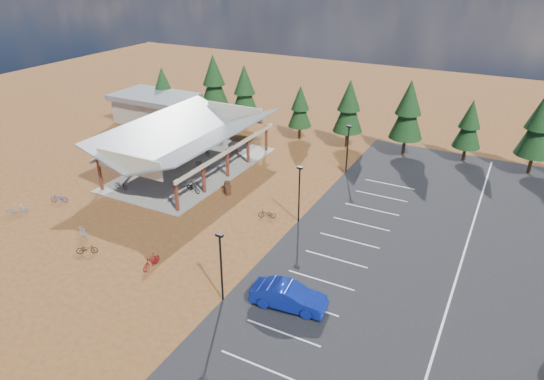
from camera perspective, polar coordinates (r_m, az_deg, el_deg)
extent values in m
plane|color=brown|center=(42.72, -4.12, -3.31)|extent=(140.00, 140.00, 0.00)
cube|color=black|center=(40.30, 21.58, -7.21)|extent=(27.00, 44.00, 0.04)
cube|color=gray|center=(53.03, -9.40, 2.53)|extent=(10.60, 18.60, 0.10)
cube|color=#562818|center=(49.72, -19.56, 1.62)|extent=(0.25, 0.25, 3.00)
cube|color=#562818|center=(52.37, -16.31, 3.33)|extent=(0.25, 0.25, 3.00)
cube|color=#562818|center=(55.21, -13.38, 4.85)|extent=(0.25, 0.25, 3.00)
cube|color=#562818|center=(58.21, -10.73, 6.21)|extent=(0.25, 0.25, 3.00)
cube|color=#562818|center=(61.35, -8.34, 7.43)|extent=(0.25, 0.25, 3.00)
cube|color=#562818|center=(43.82, -11.18, -0.61)|extent=(0.25, 0.25, 3.00)
cube|color=#562818|center=(46.80, -8.04, 1.42)|extent=(0.25, 0.25, 3.00)
cube|color=#562818|center=(49.96, -5.28, 3.20)|extent=(0.25, 0.25, 3.00)
cube|color=#562818|center=(53.26, -2.84, 4.76)|extent=(0.25, 0.25, 3.00)
cube|color=#562818|center=(56.68, -0.69, 6.13)|extent=(0.25, 0.25, 3.00)
cube|color=beige|center=(54.95, -13.86, 6.37)|extent=(0.22, 18.00, 0.35)
cube|color=beige|center=(49.19, -4.95, 4.73)|extent=(0.22, 18.00, 0.35)
cube|color=slate|center=(53.35, -12.24, 6.98)|extent=(5.85, 19.40, 2.13)
cube|color=slate|center=(49.98, -7.04, 6.08)|extent=(5.85, 19.40, 2.13)
cube|color=beige|center=(45.34, -16.48, 2.91)|extent=(7.50, 0.15, 1.80)
cube|color=beige|center=(58.65, -4.43, 9.12)|extent=(7.50, 0.15, 1.80)
cube|color=#ADA593|center=(68.95, -13.53, 9.06)|extent=(10.00, 6.00, 3.20)
cube|color=slate|center=(68.43, -13.70, 10.62)|extent=(11.00, 7.00, 0.70)
cylinder|color=black|center=(31.98, -5.99, -9.21)|extent=(0.14, 0.14, 5.00)
cube|color=black|center=(30.59, -6.20, -5.31)|extent=(0.50, 0.25, 0.18)
cylinder|color=black|center=(41.01, 3.20, -0.65)|extent=(0.14, 0.14, 5.00)
cube|color=black|center=(39.93, 3.29, 2.62)|extent=(0.50, 0.25, 0.18)
cylinder|color=black|center=(51.27, 8.87, 4.69)|extent=(0.14, 0.14, 5.00)
cube|color=black|center=(50.42, 9.06, 7.39)|extent=(0.50, 0.25, 0.18)
cylinder|color=#422717|center=(46.73, -5.19, -0.02)|extent=(0.60, 0.60, 0.90)
cylinder|color=#422717|center=(47.61, -5.32, 0.49)|extent=(0.60, 0.60, 0.90)
cylinder|color=#382314|center=(71.94, -12.46, 9.23)|extent=(0.36, 0.36, 1.67)
cone|color=black|center=(71.20, -12.68, 11.42)|extent=(2.94, 2.94, 4.01)
cone|color=black|center=(70.81, -12.81, 12.73)|extent=(2.27, 2.27, 3.01)
cylinder|color=#382314|center=(68.09, -6.65, 8.96)|extent=(0.36, 0.36, 2.22)
cone|color=black|center=(67.09, -6.82, 12.04)|extent=(3.90, 3.90, 5.32)
cone|color=black|center=(66.60, -6.92, 13.89)|extent=(3.02, 3.02, 3.99)
cylinder|color=#382314|center=(64.72, -3.16, 8.11)|extent=(0.36, 0.36, 2.05)
cone|color=black|center=(63.74, -3.24, 11.09)|extent=(3.60, 3.60, 4.92)
cone|color=black|center=(63.24, -3.29, 12.89)|extent=(2.79, 2.79, 3.69)
cylinder|color=#382314|center=(61.04, 3.25, 6.79)|extent=(0.36, 0.36, 1.64)
cone|color=black|center=(60.18, 3.32, 9.31)|extent=(2.89, 2.89, 3.94)
cone|color=black|center=(59.73, 3.36, 10.82)|extent=(2.24, 2.24, 2.96)
cylinder|color=#382314|center=(58.90, 8.77, 5.97)|extent=(0.36, 0.36, 1.98)
cone|color=black|center=(57.85, 9.00, 9.11)|extent=(3.49, 3.49, 4.75)
cone|color=black|center=(57.32, 9.14, 11.00)|extent=(2.69, 2.69, 3.56)
cylinder|color=#382314|center=(57.69, 15.24, 4.99)|extent=(0.36, 0.36, 2.13)
cone|color=black|center=(56.55, 15.67, 8.42)|extent=(3.75, 3.75, 5.12)
cone|color=black|center=(55.97, 15.93, 10.49)|extent=(2.90, 2.90, 3.84)
cylinder|color=#382314|center=(58.17, 21.67, 3.99)|extent=(0.36, 0.36, 1.71)
cone|color=black|center=(57.24, 22.14, 6.68)|extent=(3.01, 3.01, 4.11)
cone|color=black|center=(56.75, 22.43, 8.31)|extent=(2.33, 2.33, 3.08)
cylinder|color=#382314|center=(57.53, 28.10, 2.70)|extent=(0.36, 0.36, 2.16)
cone|color=black|center=(56.37, 28.87, 6.12)|extent=(3.80, 3.80, 5.18)
cone|color=black|center=(55.79, 29.35, 8.19)|extent=(2.93, 2.93, 3.88)
imported|color=black|center=(49.66, -17.36, 0.57)|extent=(1.68, 0.65, 0.87)
imported|color=#95969E|center=(53.43, -12.77, 3.07)|extent=(1.78, 0.68, 1.04)
imported|color=navy|center=(55.98, -8.04, 4.51)|extent=(1.89, 0.75, 0.98)
imported|color=maroon|center=(59.68, -6.37, 5.93)|extent=(1.52, 0.61, 0.89)
imported|color=black|center=(47.36, -9.22, 0.28)|extent=(1.90, 1.03, 0.95)
imported|color=gray|center=(48.13, -9.73, 0.78)|extent=(1.89, 0.66, 1.12)
imported|color=#264398|center=(53.04, -8.22, 3.18)|extent=(1.67, 0.67, 0.86)
imported|color=maroon|center=(56.17, -4.46, 4.72)|extent=(1.55, 0.79, 0.90)
imported|color=gray|center=(48.62, -27.80, -1.99)|extent=(1.59, 1.46, 1.01)
imported|color=navy|center=(49.23, -23.75, -0.89)|extent=(1.70, 1.21, 0.85)
imported|color=maroon|center=(37.04, -14.02, -8.14)|extent=(0.58, 1.88, 1.12)
imported|color=black|center=(40.21, -20.95, -6.49)|extent=(1.66, 1.42, 0.86)
imported|color=#979BA0|center=(42.48, -21.32, -4.68)|extent=(1.61, 0.85, 0.93)
imported|color=black|center=(42.44, -0.59, -2.82)|extent=(1.64, 1.08, 0.81)
imported|color=navy|center=(32.22, 1.98, -12.39)|extent=(5.19, 2.33, 1.65)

